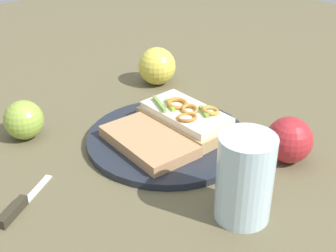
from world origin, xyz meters
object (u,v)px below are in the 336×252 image
object	(u,v)px
sandwich	(187,119)
bread_slice_side	(148,141)
knife	(19,206)
drinking_glass	(245,178)
apple_0	(24,120)
plate	(168,139)
apple_1	(157,66)
apple_2	(289,140)

from	to	relation	value
sandwich	bread_slice_side	xyz separation A→B (m)	(0.00, 0.09, -0.01)
knife	drinking_glass	bearing A→B (deg)	-74.88
apple_0	plate	bearing A→B (deg)	-138.76
apple_0	knife	world-z (taller)	apple_0
apple_1	knife	xyz separation A→B (m)	(-0.17, 0.43, -0.03)
apple_0	drinking_glass	size ratio (longest dim) A/B	0.55
apple_1	apple_2	world-z (taller)	apple_1
bread_slice_side	drinking_glass	size ratio (longest dim) A/B	1.27
plate	bread_slice_side	world-z (taller)	bread_slice_side
apple_0	drinking_glass	bearing A→B (deg)	-165.41
drinking_glass	knife	size ratio (longest dim) A/B	1.07
plate	apple_0	xyz separation A→B (m)	(0.19, 0.16, 0.03)
apple_2	knife	xyz separation A→B (m)	(0.19, 0.37, -0.03)
apple_1	knife	size ratio (longest dim) A/B	0.69
drinking_glass	bread_slice_side	bearing A→B (deg)	-4.77
plate	apple_2	bearing A→B (deg)	-149.97
apple_1	plate	bearing A→B (deg)	140.93
apple_2	knife	size ratio (longest dim) A/B	0.64
sandwich	drinking_glass	bearing A→B (deg)	-24.37
plate	sandwich	world-z (taller)	sandwich
plate	bread_slice_side	size ratio (longest dim) A/B	1.75
plate	sandwich	distance (m)	0.05
plate	apple_2	size ratio (longest dim) A/B	3.71
sandwich	apple_2	size ratio (longest dim) A/B	2.32
plate	apple_2	xyz separation A→B (m)	(-0.17, -0.10, 0.03)
apple_2	knife	world-z (taller)	apple_2
bread_slice_side	drinking_glass	distance (m)	0.21
apple_0	apple_2	distance (m)	0.44
apple_1	drinking_glass	xyz separation A→B (m)	(-0.39, 0.22, 0.02)
apple_0	drinking_glass	distance (m)	0.41
plate	drinking_glass	size ratio (longest dim) A/B	2.23
knife	plate	bearing A→B (deg)	-32.04
bread_slice_side	apple_2	bearing A→B (deg)	46.18
apple_2	drinking_glass	world-z (taller)	drinking_glass
knife	apple_1	bearing A→B (deg)	-6.26
sandwich	knife	bearing A→B (deg)	-90.68
apple_2	knife	bearing A→B (deg)	62.81
apple_2	knife	distance (m)	0.42
apple_2	drinking_glass	size ratio (longest dim) A/B	0.60
knife	sandwich	bearing A→B (deg)	-31.94
bread_slice_side	apple_0	xyz separation A→B (m)	(0.18, 0.12, 0.01)
apple_0	apple_1	bearing A→B (deg)	-89.47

